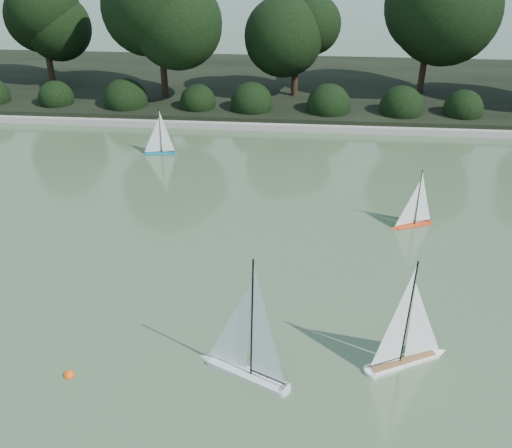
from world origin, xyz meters
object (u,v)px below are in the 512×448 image
(sailboat_white_a, at_px, (240,355))
(sailboat_white_b, at_px, (411,345))
(sailboat_teal, at_px, (157,147))
(sailboat_orange, at_px, (411,217))
(race_buoy, at_px, (69,375))

(sailboat_white_a, bearing_deg, sailboat_white_b, 10.64)
(sailboat_white_a, height_order, sailboat_white_b, sailboat_white_a)
(sailboat_white_b, bearing_deg, sailboat_white_a, -169.36)
(sailboat_white_b, xyz_separation_m, sailboat_teal, (-5.24, 7.11, -0.08))
(sailboat_white_b, xyz_separation_m, sailboat_orange, (0.57, 3.86, -0.08))
(sailboat_white_b, height_order, sailboat_teal, sailboat_white_b)
(sailboat_orange, relative_size, sailboat_teal, 1.00)
(race_buoy, bearing_deg, sailboat_white_b, 8.58)
(sailboat_orange, xyz_separation_m, sailboat_teal, (-5.81, 3.25, -0.00))
(sailboat_white_b, height_order, race_buoy, sailboat_white_b)
(race_buoy, bearing_deg, sailboat_white_a, 6.49)
(sailboat_white_b, relative_size, sailboat_orange, 1.43)
(sailboat_white_b, xyz_separation_m, race_buoy, (-4.53, -0.68, -0.28))
(sailboat_orange, height_order, sailboat_teal, sailboat_orange)
(sailboat_orange, distance_m, sailboat_teal, 6.66)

